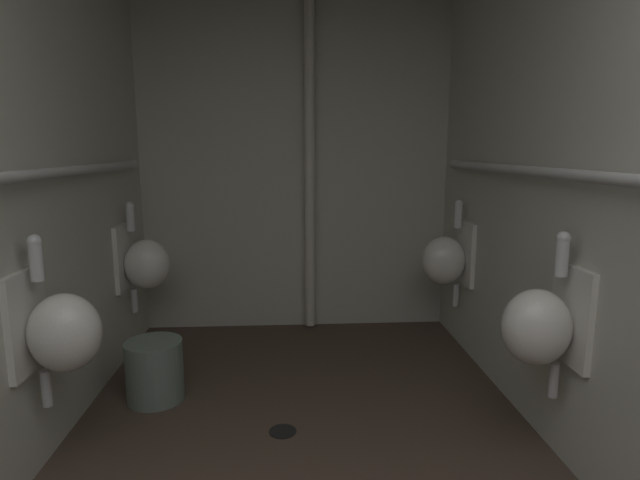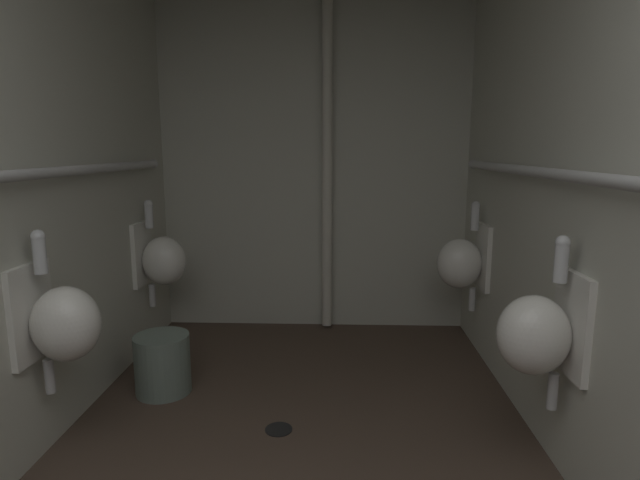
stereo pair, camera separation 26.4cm
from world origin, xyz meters
TOP-DOWN VIEW (x-y plane):
  - floor at (0.00, 1.90)m, footprint 2.49×3.92m
  - wall_left at (-1.21, 1.90)m, footprint 0.06×3.92m
  - wall_right at (1.21, 1.90)m, footprint 0.06×3.92m
  - wall_back at (0.00, 3.83)m, footprint 2.49×0.06m
  - urinal_left_mid at (-1.04, 1.94)m, footprint 0.32×0.30m
  - urinal_left_far at (-1.04, 3.23)m, footprint 0.32×0.30m
  - urinal_right_mid at (1.04, 1.88)m, footprint 0.32×0.30m
  - urinal_right_far at (1.04, 3.22)m, footprint 0.32×0.30m
  - supply_pipe_left at (-1.12, 1.89)m, footprint 0.06×3.16m
  - supply_pipe_right at (1.12, 1.90)m, footprint 0.06×3.11m
  - standpipe_back_wall at (0.10, 3.72)m, footprint 0.08×0.08m
  - floor_drain at (-0.10, 2.20)m, footprint 0.14×0.14m
  - waste_bin at (-0.83, 2.59)m, footprint 0.32×0.32m

SIDE VIEW (x-z plane):
  - floor at x=0.00m, z-range -0.08..0.00m
  - floor_drain at x=-0.10m, z-range 0.00..0.01m
  - waste_bin at x=-0.83m, z-range 0.00..0.35m
  - urinal_left_mid at x=-1.04m, z-range 0.28..1.04m
  - urinal_left_far at x=-1.04m, z-range 0.28..1.04m
  - urinal_right_mid at x=1.04m, z-range 0.28..1.04m
  - urinal_right_far at x=1.04m, z-range 0.28..1.04m
  - wall_left at x=-1.21m, z-range 0.00..2.56m
  - wall_right at x=1.21m, z-range 0.00..2.56m
  - wall_back at x=0.00m, z-range 0.00..2.56m
  - standpipe_back_wall at x=0.10m, z-range 0.02..2.53m
  - supply_pipe_left at x=-1.12m, z-range 1.28..1.34m
  - supply_pipe_right at x=1.12m, z-range 1.28..1.34m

